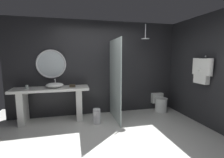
# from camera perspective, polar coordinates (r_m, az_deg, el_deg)

# --- Properties ---
(ground_plane) EXTENTS (5.76, 5.76, 0.00)m
(ground_plane) POSITION_cam_1_polar(r_m,az_deg,el_deg) (3.16, 1.08, -23.09)
(ground_plane) COLOR silver
(back_wall_panel) EXTENTS (4.80, 0.10, 2.60)m
(back_wall_panel) POSITION_cam_1_polar(r_m,az_deg,el_deg) (4.58, -4.96, 3.82)
(back_wall_panel) COLOR #232326
(back_wall_panel) RESTS_ON ground_plane
(side_wall_right) EXTENTS (0.10, 2.47, 2.60)m
(side_wall_right) POSITION_cam_1_polar(r_m,az_deg,el_deg) (4.56, 28.30, 2.87)
(side_wall_right) COLOR #232326
(side_wall_right) RESTS_ON ground_plane
(vanity_counter) EXTENTS (1.83, 0.56, 0.86)m
(vanity_counter) POSITION_cam_1_polar(r_m,az_deg,el_deg) (4.34, -20.59, -6.84)
(vanity_counter) COLOR silver
(vanity_counter) RESTS_ON ground_plane
(vessel_sink) EXTENTS (0.43, 0.35, 0.20)m
(vessel_sink) POSITION_cam_1_polar(r_m,az_deg,el_deg) (4.24, -19.65, -2.09)
(vessel_sink) COLOR white
(vessel_sink) RESTS_ON vanity_counter
(tumbler_cup) EXTENTS (0.07, 0.07, 0.09)m
(tumbler_cup) POSITION_cam_1_polar(r_m,az_deg,el_deg) (4.38, -27.95, -2.49)
(tumbler_cup) COLOR silver
(tumbler_cup) RESTS_ON vanity_counter
(tissue_box) EXTENTS (0.15, 0.13, 0.06)m
(tissue_box) POSITION_cam_1_polar(r_m,az_deg,el_deg) (4.21, -13.88, -2.34)
(tissue_box) COLOR #3D3323
(tissue_box) RESTS_ON vanity_counter
(round_wall_mirror) EXTENTS (0.75, 0.05, 0.75)m
(round_wall_mirror) POSITION_cam_1_polar(r_m,az_deg,el_deg) (4.47, -20.76, 4.98)
(round_wall_mirror) COLOR silver
(shower_glass_panel) EXTENTS (0.02, 1.11, 2.06)m
(shower_glass_panel) POSITION_cam_1_polar(r_m,az_deg,el_deg) (4.09, 1.06, -0.47)
(shower_glass_panel) COLOR silver
(shower_glass_panel) RESTS_ON ground_plane
(rain_shower_head) EXTENTS (0.22, 0.22, 0.40)m
(rain_shower_head) POSITION_cam_1_polar(r_m,az_deg,el_deg) (4.63, 11.73, 14.25)
(rain_shower_head) COLOR silver
(hanging_bathrobe) EXTENTS (0.20, 0.56, 0.65)m
(hanging_bathrobe) POSITION_cam_1_polar(r_m,az_deg,el_deg) (4.27, 29.29, 2.92)
(hanging_bathrobe) COLOR silver
(toilet) EXTENTS (0.36, 0.54, 0.51)m
(toilet) POSITION_cam_1_polar(r_m,az_deg,el_deg) (5.12, 16.60, -8.02)
(toilet) COLOR white
(toilet) RESTS_ON ground_plane
(waste_bin) EXTENTS (0.19, 0.19, 0.39)m
(waste_bin) POSITION_cam_1_polar(r_m,az_deg,el_deg) (4.05, -5.44, -12.83)
(waste_bin) COLOR silver
(waste_bin) RESTS_ON ground_plane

